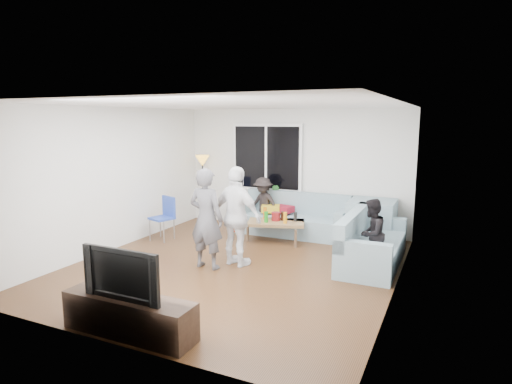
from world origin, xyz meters
The scene contains 32 objects.
floor centered at (0.00, 0.00, -0.02)m, with size 5.00×5.50×0.04m, color #56351C.
ceiling centered at (0.00, 0.00, 2.62)m, with size 5.00×5.50×0.04m, color white.
wall_back centered at (0.00, 2.77, 1.30)m, with size 5.00×0.04×2.60m, color silver.
wall_front centered at (0.00, -2.77, 1.30)m, with size 5.00×0.04×2.60m, color silver.
wall_left centered at (-2.52, 0.00, 1.30)m, with size 0.04×5.50×2.60m, color silver.
wall_right centered at (2.52, 0.00, 1.30)m, with size 0.04×5.50×2.60m, color silver.
window_frame centered at (-0.60, 2.69, 1.55)m, with size 1.62×0.06×1.47m, color white.
window_glass centered at (-0.60, 2.65, 1.55)m, with size 1.50×0.02×1.35m, color black.
window_mullion centered at (-0.60, 2.64, 1.55)m, with size 0.05×0.03×1.35m, color white.
radiator centered at (-0.60, 2.65, 0.31)m, with size 1.30×0.12×0.62m, color silver.
potted_plant centered at (-0.37, 2.62, 0.79)m, with size 0.19×0.15×0.35m, color #296829.
vase centered at (-0.86, 2.62, 0.71)m, with size 0.18×0.18×0.18m, color white.
sofa_back_section centered at (0.17, 2.27, 0.42)m, with size 2.30×0.85×0.85m, color gray, non-canonical shape.
sofa_right_section centered at (2.02, 1.06, 0.42)m, with size 0.85×2.00×0.85m, color gray, non-canonical shape.
sofa_corner centered at (1.78, 2.27, 0.42)m, with size 0.85×0.85×0.85m, color gray.
cushion_yellow centered at (-0.32, 2.25, 0.51)m, with size 0.38×0.32×0.14m, color gold.
cushion_red centered at (-0.05, 2.33, 0.51)m, with size 0.36×0.30×0.13m, color maroon.
coffee_table centered at (0.05, 1.66, 0.20)m, with size 1.10×0.60×0.40m, color olive.
pitcher centered at (0.02, 1.71, 0.49)m, with size 0.17×0.17×0.17m, color maroon.
side_chair centered at (-2.05, 0.79, 0.43)m, with size 0.40×0.40×0.86m, color #253FA0, non-canonical shape.
floor_lamp centered at (-2.05, 2.35, 0.78)m, with size 0.32×0.32×1.56m, color gold, non-canonical shape.
player_left centered at (-0.38, -0.24, 0.81)m, with size 0.59×0.39×1.63m, color #4A494E.
player_right centered at (0.00, 0.07, 0.82)m, with size 0.96×0.40×1.64m, color silver.
spectator_right centered at (2.02, 0.85, 0.57)m, with size 0.55×0.43×1.14m, color black.
spectator_back centered at (-0.52, 2.30, 0.58)m, with size 0.75×0.43×1.16m, color black.
tv_console centered at (-0.03, -2.50, 0.22)m, with size 1.60×0.40×0.44m, color #36251B.
television centered at (-0.03, -2.50, 0.73)m, with size 1.00×0.13×0.58m, color black.
bottle_b centered at (-0.10, 1.50, 0.50)m, with size 0.08×0.08×0.21m, color #198E1C.
bottle_e centered at (0.39, 1.82, 0.49)m, with size 0.07×0.07×0.18m, color black.
bottle_c centered at (0.14, 1.78, 0.49)m, with size 0.07×0.07×0.18m, color black.
bottle_a centered at (-0.24, 1.76, 0.52)m, with size 0.07×0.07×0.23m, color orange.
bottle_d centered at (0.27, 1.57, 0.51)m, with size 0.07×0.07×0.22m, color orange.
Camera 1 is at (3.14, -5.99, 2.38)m, focal length 30.23 mm.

